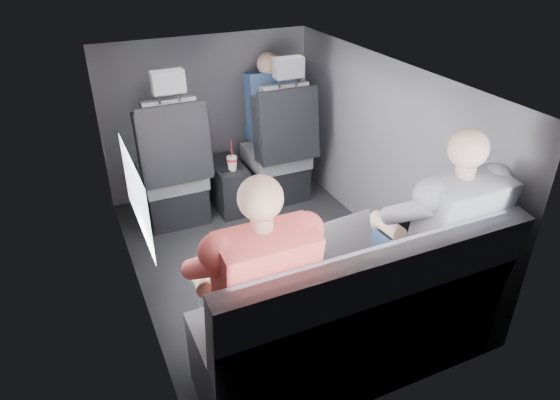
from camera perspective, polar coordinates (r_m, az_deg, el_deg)
name	(u,v)px	position (r m, az deg, el deg)	size (l,w,h in m)	color
floor	(270,262)	(3.60, -1.12, -7.09)	(2.60, 2.60, 0.00)	black
ceiling	(268,75)	(3.00, -1.38, 14.14)	(2.60, 2.60, 0.00)	#B2B2AD
panel_left	(128,207)	(3.05, -16.95, -0.72)	(0.02, 2.60, 1.35)	#56565B
panel_right	(384,154)	(3.66, 11.84, 5.14)	(0.02, 2.60, 1.35)	#56565B
panel_front	(209,116)	(4.38, -8.14, 9.50)	(1.80, 0.02, 1.35)	#56565B
panel_back	(386,297)	(2.30, 12.03, -10.83)	(1.80, 0.02, 1.35)	#56565B
side_window	(136,194)	(2.68, -16.15, 0.62)	(0.02, 0.75, 0.42)	white
seatbelt	(288,117)	(3.93, 0.89, 9.42)	(0.05, 0.01, 0.65)	black
front_seat_left	(174,176)	(3.97, -12.06, 2.70)	(0.52, 0.58, 1.26)	black
front_seat_right	(279,156)	(4.22, -0.14, 5.03)	(0.52, 0.58, 1.26)	black
center_console	(228,185)	(4.20, -5.97, 1.66)	(0.24, 0.48, 0.41)	black
rear_bench	(352,325)	(2.68, 8.21, -13.94)	(1.60, 0.57, 0.92)	#57575B
soda_cup	(232,163)	(3.97, -5.49, 4.26)	(0.08, 0.08, 0.25)	white
laptop_white	(229,273)	(2.48, -5.84, -8.27)	(0.36, 0.40, 0.22)	silver
laptop_silver	(329,247)	(2.64, 5.58, -5.39)	(0.41, 0.38, 0.28)	#A6A6AA
laptop_black	(407,222)	(2.94, 14.26, -2.45)	(0.32, 0.29, 0.23)	black
passenger_rear_left	(254,289)	(2.35, -2.98, -10.07)	(0.53, 0.65, 1.27)	#38393D
passenger_rear_right	(436,235)	(2.82, 17.42, -3.79)	(0.55, 0.66, 1.30)	navy
passenger_front_right	(269,107)	(4.33, -1.24, 10.57)	(0.39, 0.39, 0.78)	navy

